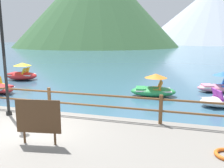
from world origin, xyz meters
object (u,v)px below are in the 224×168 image
(lamp_post, at_px, (2,37))
(pedal_boat_1, at_px, (219,86))
(sign_board, at_px, (38,117))
(pedal_boat_3, at_px, (22,74))
(pedal_boat_2, at_px, (153,89))

(lamp_post, height_order, pedal_boat_1, lamp_post)
(lamp_post, relative_size, sign_board, 3.86)
(pedal_boat_1, bearing_deg, sign_board, -120.78)
(lamp_post, height_order, pedal_boat_3, lamp_post)
(lamp_post, distance_m, pedal_boat_2, 7.81)
(pedal_boat_2, bearing_deg, sign_board, -105.77)
(pedal_boat_2, distance_m, pedal_boat_3, 10.29)
(lamp_post, relative_size, pedal_boat_3, 1.85)
(pedal_boat_3, bearing_deg, lamp_post, -55.93)
(lamp_post, distance_m, pedal_boat_3, 10.20)
(sign_board, xyz_separation_m, pedal_boat_1, (5.71, 9.58, -0.76))
(lamp_post, xyz_separation_m, sign_board, (2.37, -1.75, -2.01))
(sign_board, relative_size, pedal_boat_2, 0.46)
(lamp_post, bearing_deg, pedal_boat_2, 52.06)
(sign_board, xyz_separation_m, pedal_boat_3, (-7.88, 9.90, -0.69))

